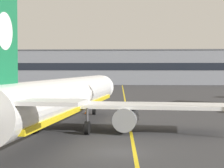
% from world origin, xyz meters
% --- Properties ---
extents(ground_plane, '(400.00, 400.00, 0.00)m').
position_xyz_m(ground_plane, '(0.00, 0.00, 0.00)').
color(ground_plane, '#353538').
extents(taxiway_centreline, '(7.13, 179.88, 0.01)m').
position_xyz_m(taxiway_centreline, '(0.00, 30.00, 0.00)').
color(taxiway_centreline, yellow).
rests_on(taxiway_centreline, ground).
extents(airliner_foreground, '(32.31, 41.52, 11.65)m').
position_xyz_m(airliner_foreground, '(-5.84, 10.06, 3.37)').
color(airliner_foreground, white).
rests_on(airliner_foreground, ground).
extents(safety_cone_by_nose_gear, '(0.44, 0.44, 0.55)m').
position_xyz_m(safety_cone_by_nose_gear, '(-5.69, 25.65, 0.26)').
color(safety_cone_by_nose_gear, orange).
rests_on(safety_cone_by_nose_gear, ground).
extents(terminal_building, '(138.07, 12.40, 13.76)m').
position_xyz_m(terminal_building, '(-7.94, 129.85, 6.89)').
color(terminal_building, gray).
rests_on(terminal_building, ground).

